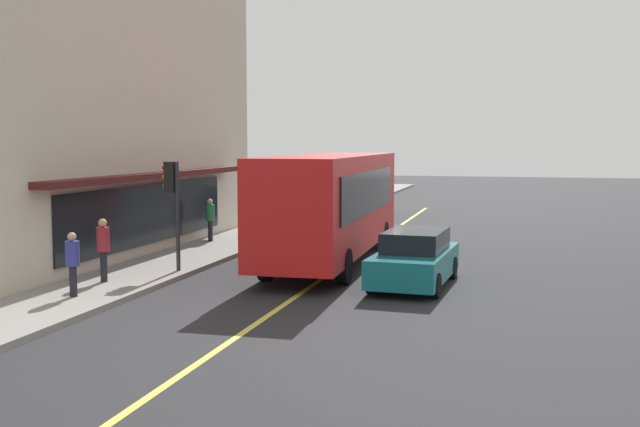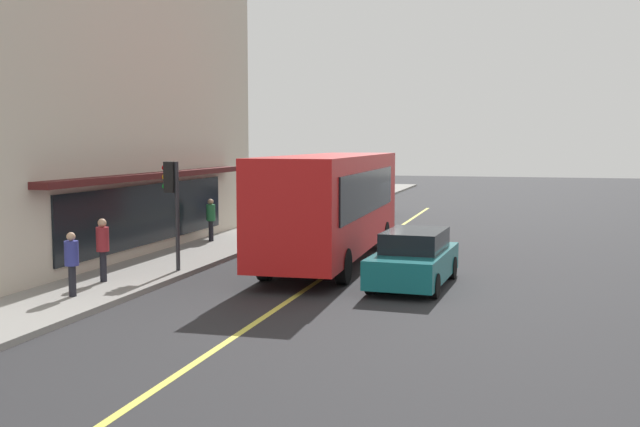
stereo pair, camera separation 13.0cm
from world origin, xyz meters
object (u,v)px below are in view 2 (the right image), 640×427
object	(u,v)px
pedestrian_near_storefront	(211,216)
pedestrian_by_curb	(72,258)
bus	(332,202)
traffic_light	(172,190)
pedestrian_mid_block	(103,244)
car_navy	(361,202)
car_teal	(414,259)

from	to	relation	value
pedestrian_near_storefront	pedestrian_by_curb	bearing A→B (deg)	-175.03
bus	pedestrian_by_curb	size ratio (longest dim) A/B	7.07
bus	traffic_light	size ratio (longest dim) A/B	3.50
pedestrian_mid_block	traffic_light	bearing A→B (deg)	-25.19
car_navy	pedestrian_mid_block	bearing A→B (deg)	172.97
traffic_light	pedestrian_near_storefront	distance (m)	6.63
car_navy	pedestrian_by_curb	world-z (taller)	pedestrian_by_curb
pedestrian_by_curb	bus	bearing A→B (deg)	-31.33
bus	pedestrian_mid_block	bearing A→B (deg)	138.81
pedestrian_near_storefront	pedestrian_by_curb	world-z (taller)	pedestrian_near_storefront
car_navy	pedestrian_near_storefront	xyz separation A→B (m)	(-12.37, 3.13, 0.37)
pedestrian_by_curb	traffic_light	bearing A→B (deg)	-9.39
bus	pedestrian_near_storefront	xyz separation A→B (m)	(2.78, 5.51, -0.87)
traffic_light	pedestrian_mid_block	distance (m)	2.72
pedestrian_by_curb	pedestrian_mid_block	bearing A→B (deg)	9.83
pedestrian_near_storefront	traffic_light	bearing A→B (deg)	-165.96
pedestrian_mid_block	pedestrian_by_curb	world-z (taller)	pedestrian_mid_block
bus	car_teal	size ratio (longest dim) A/B	2.55
car_teal	pedestrian_by_curb	xyz separation A→B (m)	(-4.34, 7.75, 0.35)
car_navy	car_teal	bearing A→B (deg)	-163.28
bus	pedestrian_near_storefront	world-z (taller)	bus
bus	car_navy	size ratio (longest dim) A/B	2.58
bus	pedestrian_by_curb	world-z (taller)	bus
car_navy	car_teal	xyz separation A→B (m)	(-18.38, -5.52, 0.00)
car_navy	bus	bearing A→B (deg)	-171.07
traffic_light	pedestrian_mid_block	bearing A→B (deg)	154.81
pedestrian_near_storefront	pedestrian_mid_block	distance (m)	8.44
bus	car_navy	distance (m)	15.38
traffic_light	pedestrian_by_curb	size ratio (longest dim) A/B	2.02
car_navy	pedestrian_near_storefront	world-z (taller)	pedestrian_near_storefront
pedestrian_mid_block	pedestrian_by_curb	bearing A→B (deg)	-170.17
traffic_light	car_teal	xyz separation A→B (m)	(0.28, -7.08, -1.79)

